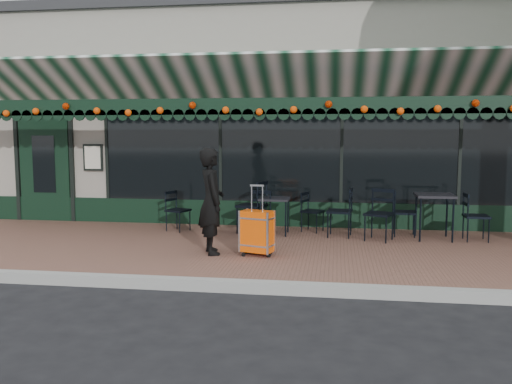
# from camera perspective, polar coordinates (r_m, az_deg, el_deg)

# --- Properties ---
(ground) EXTENTS (80.00, 80.00, 0.00)m
(ground) POSITION_cam_1_polar(r_m,az_deg,el_deg) (7.09, -2.51, -10.24)
(ground) COLOR black
(ground) RESTS_ON ground
(sidewalk) EXTENTS (18.00, 4.00, 0.15)m
(sidewalk) POSITION_cam_1_polar(r_m,az_deg,el_deg) (8.98, -0.08, -6.19)
(sidewalk) COLOR brown
(sidewalk) RESTS_ON ground
(curb) EXTENTS (18.00, 0.16, 0.15)m
(curb) POSITION_cam_1_polar(r_m,az_deg,el_deg) (6.99, -2.64, -9.84)
(curb) COLOR #9E9E99
(curb) RESTS_ON ground
(restaurant_building) EXTENTS (12.00, 9.60, 4.50)m
(restaurant_building) POSITION_cam_1_polar(r_m,az_deg,el_deg) (14.57, 3.36, 7.29)
(restaurant_building) COLOR gray
(restaurant_building) RESTS_ON ground
(woman) EXTENTS (0.60, 0.70, 1.63)m
(woman) POSITION_cam_1_polar(r_m,az_deg,el_deg) (8.34, -4.72, -0.96)
(woman) COLOR black
(woman) RESTS_ON sidewalk
(suitcase) EXTENTS (0.53, 0.39, 1.07)m
(suitcase) POSITION_cam_1_polar(r_m,az_deg,el_deg) (8.23, 0.11, -4.26)
(suitcase) COLOR #FA5407
(suitcase) RESTS_ON sidewalk
(cafe_table_a) EXTENTS (0.64, 0.64, 0.80)m
(cafe_table_a) POSITION_cam_1_polar(r_m,az_deg,el_deg) (9.94, 18.28, -0.68)
(cafe_table_a) COLOR black
(cafe_table_a) RESTS_ON sidewalk
(cafe_table_b) EXTENTS (0.55, 0.55, 0.67)m
(cafe_table_b) POSITION_cam_1_polar(r_m,az_deg,el_deg) (9.92, 1.96, -1.01)
(cafe_table_b) COLOR black
(cafe_table_b) RESTS_ON sidewalk
(chair_a_left) EXTENTS (0.50, 0.50, 0.90)m
(chair_a_left) POSITION_cam_1_polar(r_m,az_deg,el_deg) (9.83, 8.80, -2.08)
(chair_a_left) COLOR black
(chair_a_left) RESTS_ON sidewalk
(chair_a_right) EXTENTS (0.45, 0.45, 0.84)m
(chair_a_right) POSITION_cam_1_polar(r_m,az_deg,el_deg) (10.14, 15.37, -2.14)
(chair_a_right) COLOR black
(chair_a_right) RESTS_ON sidewalk
(chair_a_front) EXTENTS (0.59, 0.59, 0.91)m
(chair_a_front) POSITION_cam_1_polar(r_m,az_deg,el_deg) (9.59, 12.83, -2.33)
(chair_a_front) COLOR black
(chair_a_front) RESTS_ON sidewalk
(chair_a_extra) EXTENTS (0.42, 0.42, 0.84)m
(chair_a_extra) POSITION_cam_1_polar(r_m,az_deg,el_deg) (10.08, 22.17, -2.44)
(chair_a_extra) COLOR black
(chair_a_extra) RESTS_ON sidewalk
(chair_b_left) EXTENTS (0.61, 0.61, 0.99)m
(chair_b_left) POSITION_cam_1_polar(r_m,az_deg,el_deg) (10.09, -0.46, -1.53)
(chair_b_left) COLOR black
(chair_b_left) RESTS_ON sidewalk
(chair_b_right) EXTENTS (0.49, 0.49, 0.76)m
(chair_b_right) POSITION_cam_1_polar(r_m,az_deg,el_deg) (10.28, 5.97, -2.07)
(chair_b_right) COLOR black
(chair_b_right) RESTS_ON sidewalk
(chair_b_front) EXTENTS (0.45, 0.45, 0.84)m
(chair_b_front) POSITION_cam_1_polar(r_m,az_deg,el_deg) (9.69, 0.30, -2.30)
(chair_b_front) COLOR black
(chair_b_front) RESTS_ON sidewalk
(chair_solo) EXTENTS (0.50, 0.50, 0.77)m
(chair_solo) POSITION_cam_1_polar(r_m,az_deg,el_deg) (10.39, -8.21, -1.96)
(chair_solo) COLOR black
(chair_solo) RESTS_ON sidewalk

